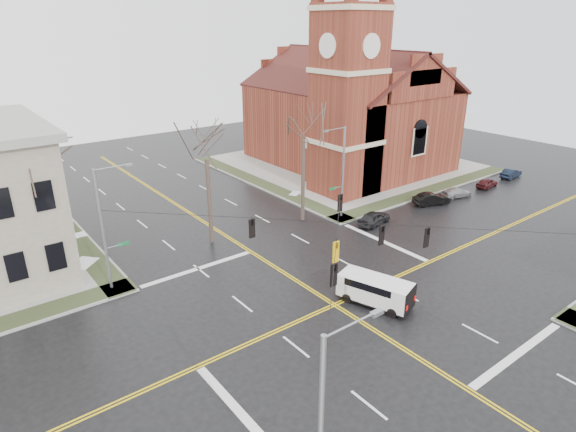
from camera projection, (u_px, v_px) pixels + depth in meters
ground at (334, 305)px, 33.25m from camera, size 120.00×120.00×0.00m
sidewalks at (334, 304)px, 33.22m from camera, size 80.00×80.00×0.17m
road_markings at (334, 305)px, 33.25m from camera, size 100.00×100.00×0.01m
church at (348, 103)px, 62.32m from camera, size 24.28×27.48×27.50m
signal_pole_ne at (342, 170)px, 46.26m from camera, size 2.75×0.22×9.00m
signal_pole_nw at (105, 227)px, 33.46m from camera, size 2.75×0.22×9.00m
span_wires at (338, 222)px, 30.93m from camera, size 23.02×23.02×0.03m
traffic_signals at (345, 236)px, 30.73m from camera, size 8.21×8.26×1.30m
streetlight_north_a at (56, 176)px, 46.15m from camera, size 2.30×0.20×8.00m
streetlight_north_b at (16, 139)px, 60.85m from camera, size 2.30×0.20×8.00m
cargo_van at (372, 288)px, 33.07m from camera, size 3.51×5.46×1.95m
parked_car_a at (374, 218)px, 46.29m from camera, size 4.13×2.20×1.34m
parked_car_b at (431, 199)px, 51.30m from camera, size 4.17×2.62×1.30m
parked_car_c at (456, 192)px, 53.62m from camera, size 3.91×2.28×1.06m
parked_car_d at (487, 183)px, 56.76m from camera, size 3.45×1.63×1.14m
parked_car_e at (511, 173)px, 60.30m from camera, size 3.64×1.51×1.17m
tree_nw_far at (23, 183)px, 31.81m from camera, size 4.00×4.00×11.41m
tree_nw_near at (206, 153)px, 39.64m from camera, size 4.00×4.00×11.22m
tree_ne at (304, 134)px, 44.07m from camera, size 4.00×4.00×11.96m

